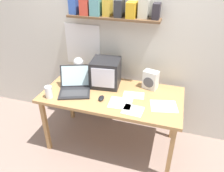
{
  "coord_description": "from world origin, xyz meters",
  "views": [
    {
      "loc": [
        0.63,
        -2.01,
        2.07
      ],
      "look_at": [
        0.0,
        0.0,
        0.85
      ],
      "focal_mm": 35.0,
      "sensor_mm": 36.0,
      "label": 1
    }
  ],
  "objects_px": {
    "computer_mouse": "(101,98)",
    "loose_paper_near_monitor": "(164,106)",
    "laptop": "(75,85)",
    "corner_desk": "(112,98)",
    "printed_handout": "(133,110)",
    "juice_glass": "(49,93)",
    "loose_paper_near_laptop": "(120,103)",
    "space_heater": "(150,80)",
    "desk_lamp": "(79,65)",
    "open_notebook": "(134,95)",
    "crt_monitor": "(106,73)"
  },
  "relations": [
    {
      "from": "computer_mouse",
      "to": "loose_paper_near_monitor",
      "type": "height_order",
      "value": "computer_mouse"
    },
    {
      "from": "laptop",
      "to": "corner_desk",
      "type": "bearing_deg",
      "value": -13.66
    },
    {
      "from": "printed_handout",
      "to": "corner_desk",
      "type": "bearing_deg",
      "value": 140.66
    },
    {
      "from": "juice_glass",
      "to": "printed_handout",
      "type": "xyz_separation_m",
      "value": [
        0.94,
        0.04,
        -0.06
      ]
    },
    {
      "from": "loose_paper_near_laptop",
      "to": "loose_paper_near_monitor",
      "type": "distance_m",
      "value": 0.45
    },
    {
      "from": "laptop",
      "to": "printed_handout",
      "type": "xyz_separation_m",
      "value": [
        0.73,
        -0.19,
        -0.06
      ]
    },
    {
      "from": "juice_glass",
      "to": "space_heater",
      "type": "relative_size",
      "value": 0.62
    },
    {
      "from": "desk_lamp",
      "to": "space_heater",
      "type": "height_order",
      "value": "desk_lamp"
    },
    {
      "from": "space_heater",
      "to": "open_notebook",
      "type": "bearing_deg",
      "value": -108.09
    },
    {
      "from": "corner_desk",
      "to": "open_notebook",
      "type": "xyz_separation_m",
      "value": [
        0.24,
        0.04,
        0.06
      ]
    },
    {
      "from": "loose_paper_near_laptop",
      "to": "printed_handout",
      "type": "xyz_separation_m",
      "value": [
        0.15,
        -0.09,
        0.0
      ]
    },
    {
      "from": "crt_monitor",
      "to": "juice_glass",
      "type": "relative_size",
      "value": 2.62
    },
    {
      "from": "printed_handout",
      "to": "loose_paper_near_laptop",
      "type": "bearing_deg",
      "value": 150.58
    },
    {
      "from": "laptop",
      "to": "desk_lamp",
      "type": "height_order",
      "value": "desk_lamp"
    },
    {
      "from": "corner_desk",
      "to": "loose_paper_near_monitor",
      "type": "bearing_deg",
      "value": -7.53
    },
    {
      "from": "corner_desk",
      "to": "loose_paper_near_laptop",
      "type": "height_order",
      "value": "loose_paper_near_laptop"
    },
    {
      "from": "juice_glass",
      "to": "computer_mouse",
      "type": "height_order",
      "value": "juice_glass"
    },
    {
      "from": "corner_desk",
      "to": "laptop",
      "type": "distance_m",
      "value": 0.45
    },
    {
      "from": "juice_glass",
      "to": "loose_paper_near_monitor",
      "type": "relative_size",
      "value": 0.44
    },
    {
      "from": "crt_monitor",
      "to": "computer_mouse",
      "type": "height_order",
      "value": "crt_monitor"
    },
    {
      "from": "loose_paper_near_laptop",
      "to": "open_notebook",
      "type": "bearing_deg",
      "value": 62.65
    },
    {
      "from": "juice_glass",
      "to": "loose_paper_near_laptop",
      "type": "relative_size",
      "value": 0.54
    },
    {
      "from": "loose_paper_near_laptop",
      "to": "crt_monitor",
      "type": "bearing_deg",
      "value": 129.43
    },
    {
      "from": "desk_lamp",
      "to": "juice_glass",
      "type": "xyz_separation_m",
      "value": [
        -0.17,
        -0.45,
        -0.16
      ]
    },
    {
      "from": "loose_paper_near_laptop",
      "to": "laptop",
      "type": "bearing_deg",
      "value": 169.86
    },
    {
      "from": "loose_paper_near_laptop",
      "to": "open_notebook",
      "type": "distance_m",
      "value": 0.22
    },
    {
      "from": "corner_desk",
      "to": "crt_monitor",
      "type": "distance_m",
      "value": 0.31
    },
    {
      "from": "juice_glass",
      "to": "space_heater",
      "type": "bearing_deg",
      "value": 27.52
    },
    {
      "from": "corner_desk",
      "to": "printed_handout",
      "type": "distance_m",
      "value": 0.39
    },
    {
      "from": "corner_desk",
      "to": "open_notebook",
      "type": "distance_m",
      "value": 0.25
    },
    {
      "from": "corner_desk",
      "to": "open_notebook",
      "type": "bearing_deg",
      "value": 9.11
    },
    {
      "from": "corner_desk",
      "to": "desk_lamp",
      "type": "bearing_deg",
      "value": 159.99
    },
    {
      "from": "space_heater",
      "to": "printed_handout",
      "type": "xyz_separation_m",
      "value": [
        -0.09,
        -0.5,
        -0.11
      ]
    },
    {
      "from": "crt_monitor",
      "to": "loose_paper_near_laptop",
      "type": "bearing_deg",
      "value": -56.89
    },
    {
      "from": "printed_handout",
      "to": "crt_monitor",
      "type": "bearing_deg",
      "value": 135.55
    },
    {
      "from": "loose_paper_near_laptop",
      "to": "desk_lamp",
      "type": "bearing_deg",
      "value": 151.85
    },
    {
      "from": "corner_desk",
      "to": "desk_lamp",
      "type": "distance_m",
      "value": 0.57
    },
    {
      "from": "laptop",
      "to": "desk_lamp",
      "type": "bearing_deg",
      "value": 78.01
    },
    {
      "from": "juice_glass",
      "to": "open_notebook",
      "type": "xyz_separation_m",
      "value": [
        0.88,
        0.32,
        -0.06
      ]
    },
    {
      "from": "crt_monitor",
      "to": "loose_paper_near_monitor",
      "type": "bearing_deg",
      "value": -25.83
    },
    {
      "from": "desk_lamp",
      "to": "loose_paper_near_monitor",
      "type": "distance_m",
      "value": 1.11
    },
    {
      "from": "crt_monitor",
      "to": "open_notebook",
      "type": "bearing_deg",
      "value": -26.58
    },
    {
      "from": "open_notebook",
      "to": "computer_mouse",
      "type": "bearing_deg",
      "value": -149.85
    },
    {
      "from": "corner_desk",
      "to": "open_notebook",
      "type": "relative_size",
      "value": 6.38
    },
    {
      "from": "corner_desk",
      "to": "crt_monitor",
      "type": "relative_size",
      "value": 4.41
    },
    {
      "from": "laptop",
      "to": "open_notebook",
      "type": "xyz_separation_m",
      "value": [
        0.68,
        0.09,
        -0.06
      ]
    },
    {
      "from": "printed_handout",
      "to": "juice_glass",
      "type": "bearing_deg",
      "value": -177.77
    },
    {
      "from": "space_heater",
      "to": "loose_paper_near_monitor",
      "type": "xyz_separation_m",
      "value": [
        0.2,
        -0.33,
        -0.11
      ]
    },
    {
      "from": "computer_mouse",
      "to": "loose_paper_near_laptop",
      "type": "xyz_separation_m",
      "value": [
        0.22,
        -0.01,
        -0.01
      ]
    },
    {
      "from": "corner_desk",
      "to": "space_heater",
      "type": "xyz_separation_m",
      "value": [
        0.39,
        0.26,
        0.17
      ]
    }
  ]
}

